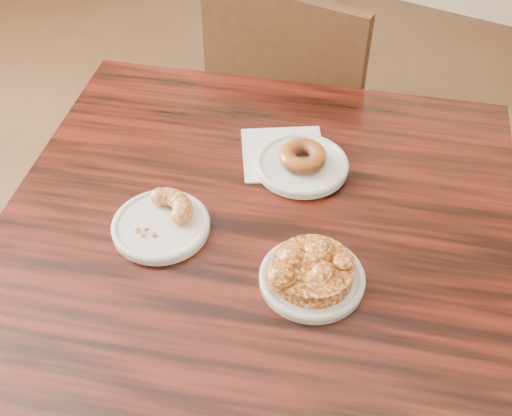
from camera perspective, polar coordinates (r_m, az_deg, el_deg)
The scene contains 9 objects.
cafe_table at distance 1.38m, azimuth 0.06°, elevation -12.46°, with size 0.88×0.88×0.75m, color black.
chair_far at distance 1.81m, azimuth 4.61°, elevation 7.95°, with size 0.44×0.44×0.90m, color black, non-canonical shape.
napkin at distance 1.22m, azimuth 2.48°, elevation 4.85°, with size 0.16×0.16×0.00m, color white.
plate_donut at distance 1.19m, azimuth 4.11°, elevation 3.82°, with size 0.17×0.17×0.01m, color white.
plate_cruller at distance 1.09m, azimuth -8.44°, elevation -1.60°, with size 0.17×0.17×0.01m, color white.
plate_fritter at distance 1.01m, azimuth 5.00°, elevation -6.27°, with size 0.17×0.17×0.01m, color silver.
glazed_donut at distance 1.17m, azimuth 4.16°, elevation 4.60°, with size 0.09×0.09×0.03m, color brown.
apple_fritter at distance 0.99m, azimuth 5.09°, elevation -5.30°, with size 0.17×0.17×0.04m, color #421707, non-canonical shape.
cruller_fragment at distance 1.08m, azimuth -8.56°, elevation -0.81°, with size 0.11×0.11×0.03m, color brown, non-canonical shape.
Camera 1 is at (0.35, -0.48, 1.54)m, focal length 45.00 mm.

